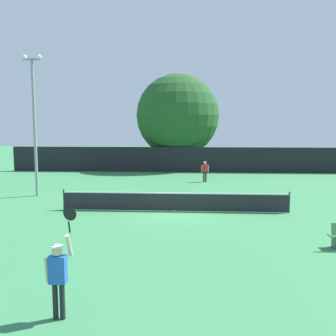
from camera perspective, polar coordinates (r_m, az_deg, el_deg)
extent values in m
plane|color=#387F4C|center=(18.89, 1.00, -6.70)|extent=(120.00, 120.00, 0.00)
cube|color=#232328|center=(18.79, 1.01, -5.29)|extent=(11.48, 0.03, 0.91)
cube|color=white|center=(18.70, 1.01, -3.93)|extent=(11.48, 0.04, 0.06)
cylinder|color=#333338|center=(19.86, -15.83, -4.72)|extent=(0.08, 0.08, 1.07)
cylinder|color=#333338|center=(19.40, 18.28, -5.07)|extent=(0.08, 0.08, 1.07)
cube|color=black|center=(34.76, 2.18, 1.32)|extent=(32.70, 0.12, 2.37)
cube|color=blue|center=(8.79, -16.72, -14.83)|extent=(0.38, 0.22, 0.62)
sphere|color=beige|center=(8.65, -16.82, -12.20)|extent=(0.24, 0.24, 0.24)
cylinder|color=white|center=(8.62, -16.84, -11.57)|extent=(0.25, 0.25, 0.04)
cylinder|color=black|center=(9.11, -17.07, -19.08)|extent=(0.12, 0.12, 0.84)
cylinder|color=black|center=(9.05, -16.06, -19.20)|extent=(0.12, 0.12, 0.84)
cylinder|color=beige|center=(8.89, -18.22, -14.86)|extent=(0.09, 0.18, 0.59)
cylinder|color=beige|center=(8.62, -15.11, -11.51)|extent=(0.09, 0.33, 0.57)
cylinder|color=black|center=(8.56, -15.06, -8.82)|extent=(0.04, 0.11, 0.28)
ellipsoid|color=black|center=(8.54, -14.99, -6.84)|extent=(0.30, 0.13, 0.36)
cube|color=red|center=(28.71, 5.75, -0.03)|extent=(0.38, 0.22, 0.58)
sphere|color=tan|center=(28.67, 5.76, 0.75)|extent=(0.22, 0.22, 0.22)
cylinder|color=white|center=(28.66, 5.76, 0.94)|extent=(0.23, 0.23, 0.04)
cylinder|color=black|center=(28.79, 5.57, -1.37)|extent=(0.12, 0.12, 0.78)
cylinder|color=black|center=(28.80, 5.89, -1.37)|extent=(0.12, 0.12, 0.78)
cylinder|color=tan|center=(28.71, 5.27, -0.08)|extent=(0.09, 0.17, 0.55)
cylinder|color=tan|center=(28.73, 6.23, -0.09)|extent=(0.09, 0.15, 0.55)
sphere|color=#CCE033|center=(18.82, 0.95, -6.64)|extent=(0.07, 0.07, 0.07)
cube|color=#4C4C51|center=(14.57, 24.39, -10.38)|extent=(0.08, 0.36, 0.45)
cylinder|color=gray|center=(24.00, -19.95, 5.66)|extent=(0.18, 0.18, 8.25)
cube|color=gray|center=(24.33, -20.35, 15.53)|extent=(1.10, 0.10, 0.10)
sphere|color=#F2EDCC|center=(24.53, -21.36, 15.72)|extent=(0.28, 0.28, 0.28)
sphere|color=#F2EDCC|center=(24.18, -19.35, 15.94)|extent=(0.28, 0.28, 0.28)
cylinder|color=brown|center=(37.79, 1.47, 1.64)|extent=(0.56, 0.56, 2.25)
sphere|color=#235123|center=(37.67, 1.49, 8.12)|extent=(8.37, 8.37, 8.37)
cube|color=black|center=(41.74, 11.49, 1.25)|extent=(2.45, 4.42, 0.90)
cube|color=#2D333D|center=(41.38, 11.57, 2.27)|extent=(1.98, 2.41, 0.64)
cylinder|color=black|center=(43.04, 10.10, 1.03)|extent=(0.22, 0.60, 0.60)
cylinder|color=black|center=(43.27, 12.34, 1.01)|extent=(0.22, 0.60, 0.60)
cylinder|color=black|center=(40.27, 10.56, 0.66)|extent=(0.22, 0.60, 0.60)
cylinder|color=black|center=(40.52, 12.94, 0.64)|extent=(0.22, 0.60, 0.60)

